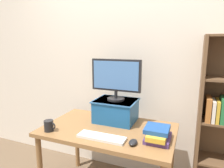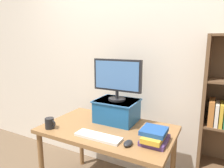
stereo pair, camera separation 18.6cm
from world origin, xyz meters
The scene contains 8 objects.
back_wall centered at (0.00, 0.55, 1.30)m, with size 7.00×0.08×2.60m.
desk centered at (0.00, 0.00, 0.65)m, with size 1.22×0.74×0.73m.
riser_box centered at (0.00, 0.19, 0.84)m, with size 0.42×0.34×0.22m.
computer_monitor centered at (0.00, 0.19, 1.18)m, with size 0.51×0.17×0.41m.
keyboard centered at (0.03, -0.22, 0.74)m, with size 0.41×0.12×0.02m.
computer_mouse centered at (0.30, -0.22, 0.75)m, with size 0.06×0.10×0.04m.
book_stack centered at (0.47, -0.07, 0.78)m, with size 0.21×0.27×0.11m.
coffee_mug centered at (-0.47, -0.26, 0.78)m, with size 0.12×0.08×0.10m.
Camera 1 is at (0.69, -1.62, 1.50)m, focal length 32.00 mm.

